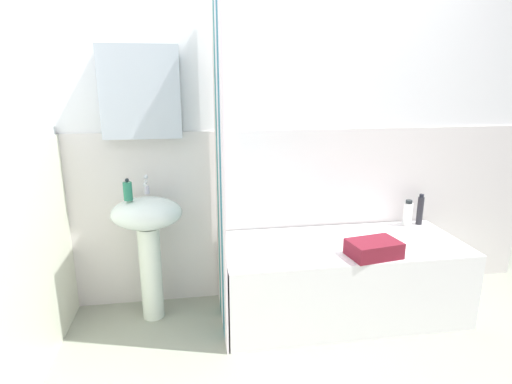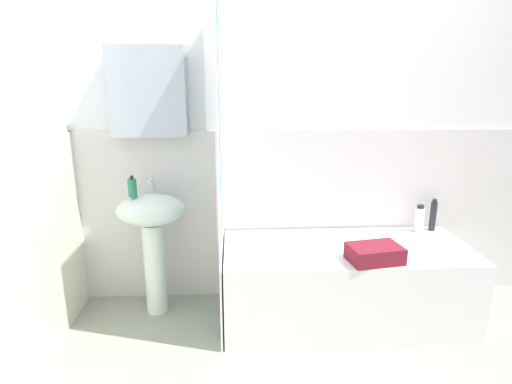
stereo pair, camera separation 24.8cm
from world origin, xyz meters
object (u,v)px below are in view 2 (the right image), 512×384
Objects in this scene: lotion_bottle at (433,216)px; shampoo_bottle at (419,219)px; soap_dispenser at (132,187)px; towel_folded at (375,253)px; sink at (152,227)px; bathtub at (344,282)px.

shampoo_bottle is (-0.10, -0.02, -0.02)m from lotion_bottle.
lotion_bottle is (2.02, 0.15, -0.27)m from soap_dispenser.
shampoo_bottle is at bearing 4.02° from soap_dispenser.
shampoo_bottle reaches higher than towel_folded.
shampoo_bottle is (1.82, 0.10, -0.01)m from sink.
sink is 4.25× the size of shampoo_bottle.
lotion_bottle reaches higher than bathtub.
lotion_bottle is (1.92, 0.12, 0.01)m from sink.
sink is 6.03× the size of soap_dispenser.
shampoo_bottle is 0.65× the size of towel_folded.
lotion_bottle is at bearing 4.32° from soap_dispenser.
sink reaches higher than lotion_bottle.
sink is 2.75× the size of towel_folded.
towel_folded is (1.35, -0.37, -0.05)m from sink.
soap_dispenser is 0.70× the size of shampoo_bottle.
soap_dispenser is 2.04m from lotion_bottle.
shampoo_bottle is at bearing 3.12° from sink.
lotion_bottle is 0.11m from shampoo_bottle.
sink is at bearing 20.19° from soap_dispenser.
shampoo_bottle reaches higher than bathtub.
soap_dispenser reaches higher than lotion_bottle.
sink is 0.53× the size of bathtub.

